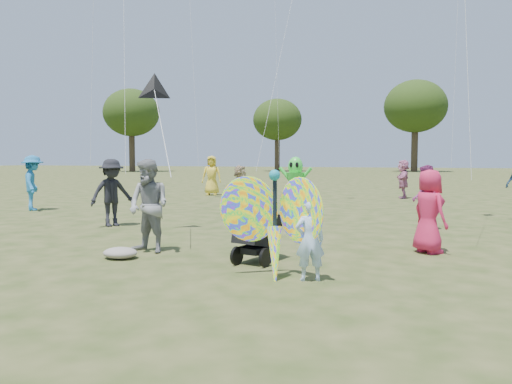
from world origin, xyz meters
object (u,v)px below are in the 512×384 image
(adult_man, at_px, (149,206))
(crowd_a, at_px, (429,211))
(crowd_i, at_px, (33,183))
(crowd_j, at_px, (403,179))
(alien_kite, at_px, (295,182))
(crowd_e, at_px, (426,197))
(butterfly_kite, at_px, (275,224))
(crowd_b, at_px, (112,193))
(crowd_d, at_px, (240,187))
(crowd_g, at_px, (212,175))
(child_girl, at_px, (310,240))
(jogging_stroller, at_px, (259,224))

(adult_man, relative_size, crowd_a, 1.12)
(crowd_i, height_order, crowd_j, crowd_i)
(crowd_j, distance_m, alien_kite, 7.86)
(crowd_e, height_order, butterfly_kite, butterfly_kite)
(crowd_b, bearing_deg, butterfly_kite, -91.14)
(crowd_d, bearing_deg, crowd_i, 101.77)
(crowd_a, xyz_separation_m, crowd_g, (-9.15, 11.46, 0.14))
(child_girl, distance_m, crowd_g, 16.02)
(crowd_d, distance_m, jogging_stroller, 8.27)
(crowd_b, xyz_separation_m, crowd_g, (-1.70, 10.25, 0.06))
(child_girl, relative_size, crowd_j, 0.71)
(crowd_e, bearing_deg, crowd_g, -140.41)
(crowd_g, bearing_deg, crowd_e, -57.44)
(crowd_b, xyz_separation_m, crowd_e, (7.43, 1.81, -0.07))
(crowd_a, relative_size, jogging_stroller, 1.35)
(child_girl, bearing_deg, crowd_j, -117.09)
(crowd_j, bearing_deg, alien_kite, -25.21)
(adult_man, xyz_separation_m, crowd_j, (3.99, 13.89, -0.04))
(child_girl, height_order, crowd_j, crowd_j)
(crowd_b, height_order, crowd_i, crowd_i)
(child_girl, bearing_deg, crowd_g, -85.98)
(crowd_a, xyz_separation_m, butterfly_kite, (-2.12, -2.67, 0.03))
(crowd_g, distance_m, crowd_i, 8.36)
(crowd_i, bearing_deg, crowd_e, -130.22)
(alien_kite, bearing_deg, crowd_b, -134.49)
(crowd_e, relative_size, crowd_j, 0.95)
(crowd_g, xyz_separation_m, crowd_j, (8.33, 0.90, -0.09))
(crowd_b, bearing_deg, crowd_j, 4.16)
(crowd_b, relative_size, crowd_i, 0.94)
(crowd_d, xyz_separation_m, alien_kite, (2.11, -0.98, 0.24))
(crowd_d, bearing_deg, crowd_g, 22.53)
(crowd_i, bearing_deg, jogging_stroller, -156.70)
(butterfly_kite, height_order, alien_kite, alien_kite)
(child_girl, height_order, crowd_i, crowd_i)
(crowd_a, distance_m, butterfly_kite, 3.41)
(crowd_a, bearing_deg, child_girl, 108.67)
(butterfly_kite, bearing_deg, crowd_g, 116.45)
(jogging_stroller, height_order, butterfly_kite, butterfly_kite)
(crowd_j, height_order, jogging_stroller, crowd_j)
(crowd_e, relative_size, butterfly_kite, 0.88)
(crowd_a, height_order, crowd_i, crowd_i)
(crowd_a, bearing_deg, crowd_b, 40.58)
(child_girl, xyz_separation_m, crowd_b, (-5.84, 3.88, 0.27))
(crowd_e, bearing_deg, child_girl, -23.24)
(child_girl, relative_size, adult_man, 0.68)
(crowd_j, bearing_deg, crowd_b, -34.54)
(crowd_b, bearing_deg, jogging_stroller, -86.03)
(crowd_j, bearing_deg, crowd_d, -41.93)
(crowd_e, xyz_separation_m, crowd_i, (-12.04, 0.60, 0.12))
(crowd_e, xyz_separation_m, crowd_g, (-9.13, 8.44, 0.13))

